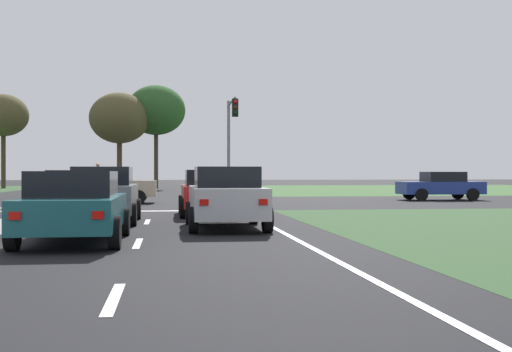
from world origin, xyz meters
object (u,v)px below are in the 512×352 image
at_px(car_beige_fifth, 110,186).
at_px(treeline_fourth, 156,110).
at_px(car_silver_fourth, 226,197).
at_px(traffic_signal_far_right, 231,130).
at_px(car_teal_near, 74,206).
at_px(car_blue_second, 441,186).
at_px(car_grey_sixth, 103,194).
at_px(treeline_second, 3,116).
at_px(car_red_eighth, 210,192).
at_px(treeline_third, 119,118).
at_px(pedestrian_at_median, 98,175).
at_px(car_black_seventh, 61,183).

bearing_deg(car_beige_fifth, treeline_fourth, 176.76).
distance_m(car_silver_fourth, traffic_signal_far_right, 20.47).
relative_size(car_teal_near, car_blue_second, 1.02).
relative_size(car_beige_fifth, car_grey_sixth, 1.04).
height_order(car_grey_sixth, traffic_signal_far_right, traffic_signal_far_right).
bearing_deg(treeline_second, treeline_fourth, -9.72).
bearing_deg(treeline_fourth, treeline_second, 170.28).
distance_m(car_beige_fifth, treeline_second, 33.98).
relative_size(car_grey_sixth, car_red_eighth, 0.96).
relative_size(car_red_eighth, treeline_third, 0.51).
distance_m(car_blue_second, pedestrian_at_median, 19.94).
xyz_separation_m(car_black_seventh, treeline_fourth, (5.41, 19.07, 6.25)).
relative_size(car_beige_fifth, treeline_second, 0.50).
height_order(car_red_eighth, pedestrian_at_median, pedestrian_at_median).
bearing_deg(car_grey_sixth, car_black_seventh, 101.87).
distance_m(car_beige_fifth, traffic_signal_far_right, 8.72).
bearing_deg(car_teal_near, car_grey_sixth, 89.26).
bearing_deg(car_black_seventh, treeline_third, -97.22).
height_order(car_red_eighth, traffic_signal_far_right, traffic_signal_far_right).
bearing_deg(car_black_seventh, treeline_fourth, -105.83).
xyz_separation_m(car_silver_fourth, pedestrian_at_median, (-5.71, 23.80, 0.48)).
height_order(car_teal_near, car_beige_fifth, car_beige_fifth).
distance_m(car_beige_fifth, treeline_fourth, 29.52).
xyz_separation_m(car_beige_fifth, treeline_third, (-1.53, 27.47, 5.39)).
relative_size(car_blue_second, car_silver_fourth, 1.01).
distance_m(car_teal_near, treeline_second, 51.19).
bearing_deg(traffic_signal_far_right, car_beige_fifth, -139.83).
bearing_deg(pedestrian_at_median, car_teal_near, 44.79).
relative_size(car_beige_fifth, car_red_eighth, 1.00).
bearing_deg(car_beige_fifth, car_black_seventh, -158.79).
xyz_separation_m(car_blue_second, treeline_fourth, (-15.37, 27.33, 6.30)).
xyz_separation_m(car_black_seventh, treeline_third, (2.25, 17.74, 5.40)).
bearing_deg(traffic_signal_far_right, treeline_second, 125.44).
bearing_deg(pedestrian_at_median, treeline_second, -114.36).
relative_size(car_silver_fourth, treeline_second, 0.50).
bearing_deg(car_silver_fourth, car_blue_second, 52.00).
distance_m(car_blue_second, traffic_signal_far_right, 11.83).
bearing_deg(car_grey_sixth, treeline_fourth, 88.99).
height_order(car_teal_near, car_red_eighth, car_red_eighth).
xyz_separation_m(treeline_third, treeline_fourth, (3.16, 1.33, 0.86)).
distance_m(car_silver_fourth, car_black_seventh, 25.87).
xyz_separation_m(car_grey_sixth, pedestrian_at_median, (-2.38, 21.47, 0.47)).
bearing_deg(car_blue_second, car_grey_sixth, 131.01).
distance_m(pedestrian_at_median, treeline_third, 19.18).
relative_size(car_black_seventh, treeline_second, 0.53).
height_order(car_black_seventh, traffic_signal_far_right, traffic_signal_far_right).
relative_size(treeline_third, treeline_fourth, 0.91).
xyz_separation_m(car_beige_fifth, car_grey_sixth, (0.90, -12.53, 0.01)).
bearing_deg(car_blue_second, pedestrian_at_median, 68.01).
height_order(treeline_second, treeline_third, treeline_second).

